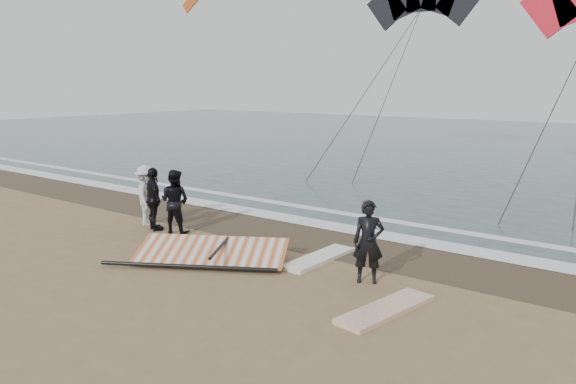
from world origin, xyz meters
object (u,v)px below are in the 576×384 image
object	(u,v)px
man_main	(368,242)
sail_rig	(213,253)
board_white	(386,309)
board_cream	(319,258)

from	to	relation	value
man_main	sail_rig	world-z (taller)	man_main
man_main	board_white	distance (m)	1.87
man_main	board_cream	world-z (taller)	man_main
man_main	board_cream	bearing A→B (deg)	130.64
sail_rig	man_main	bearing A→B (deg)	14.15
board_cream	sail_rig	world-z (taller)	sail_rig
man_main	sail_rig	distance (m)	4.01
man_main	board_white	xyz separation A→B (m)	(1.10, -1.24, -0.88)
board_white	board_cream	distance (m)	3.42
board_white	board_cream	size ratio (longest dim) A/B	1.00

